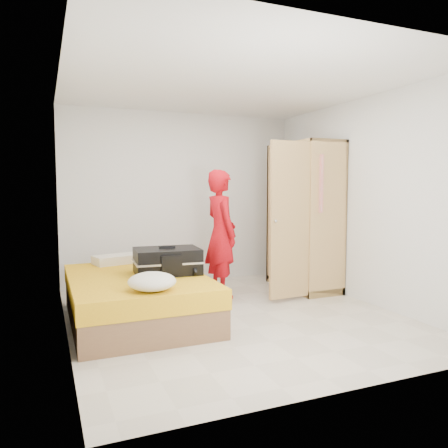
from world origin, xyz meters
name	(u,v)px	position (x,y,z in m)	size (l,w,h in m)	color
room	(234,203)	(0.00, 0.00, 1.30)	(4.00, 4.02, 2.60)	beige
bed	(137,297)	(-1.05, 0.29, 0.25)	(1.42, 2.02, 0.50)	brown
wardrobe	(303,220)	(1.45, 0.85, 1.00)	(1.17, 1.22, 2.10)	tan
person	(221,234)	(0.20, 0.89, 0.85)	(0.62, 0.41, 1.70)	red
suitcase	(167,261)	(-0.71, 0.27, 0.64)	(0.77, 0.60, 0.32)	black
round_cushion	(152,281)	(-1.05, -0.47, 0.59)	(0.46, 0.46, 0.17)	silver
pillow	(118,259)	(-1.12, 1.14, 0.55)	(0.59, 0.30, 0.11)	silver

